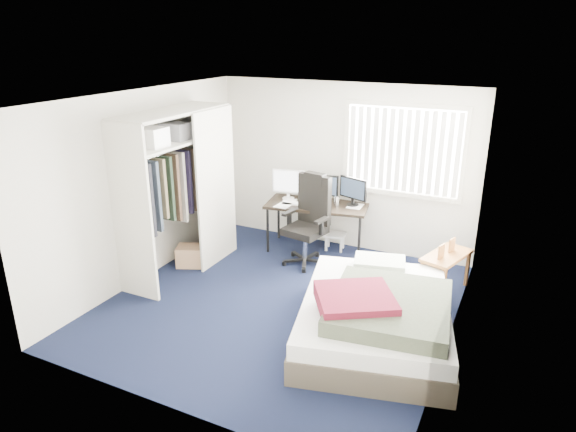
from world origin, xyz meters
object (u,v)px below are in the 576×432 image
(office_chair, at_px, (308,229))
(desk, at_px, (318,201))
(bed, at_px, (376,315))
(nightstand, at_px, (446,259))

(office_chair, bearing_deg, desk, 97.12)
(desk, distance_m, bed, 2.55)
(office_chair, bearing_deg, nightstand, -1.65)
(desk, relative_size, bed, 0.67)
(desk, height_order, nightstand, desk)
(office_chair, height_order, bed, office_chair)
(office_chair, relative_size, bed, 0.54)
(nightstand, bearing_deg, desk, 165.06)
(nightstand, distance_m, bed, 1.54)
(desk, relative_size, nightstand, 1.94)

